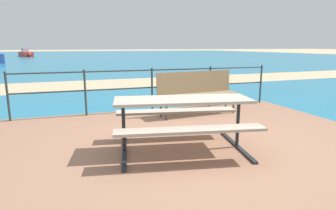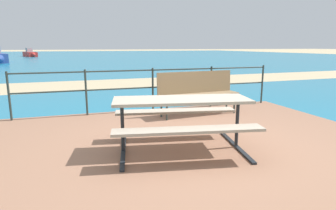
# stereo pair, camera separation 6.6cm
# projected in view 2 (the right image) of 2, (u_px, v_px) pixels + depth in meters

# --- Properties ---
(ground_plane) EXTENTS (240.00, 240.00, 0.00)m
(ground_plane) POSITION_uv_depth(u_px,v_px,m) (194.00, 148.00, 4.34)
(ground_plane) COLOR tan
(patio_paving) EXTENTS (6.40, 5.20, 0.06)m
(patio_paving) POSITION_uv_depth(u_px,v_px,m) (194.00, 146.00, 4.34)
(patio_paving) COLOR #996B51
(patio_paving) RESTS_ON ground
(sea_water) EXTENTS (90.00, 90.00, 0.01)m
(sea_water) POSITION_uv_depth(u_px,v_px,m) (87.00, 56.00, 41.61)
(sea_water) COLOR teal
(sea_water) RESTS_ON ground
(beach_strip) EXTENTS (54.08, 5.07, 0.01)m
(beach_strip) POSITION_uv_depth(u_px,v_px,m) (119.00, 84.00, 11.70)
(beach_strip) COLOR tan
(beach_strip) RESTS_ON ground
(picnic_table) EXTENTS (2.10, 1.63, 0.75)m
(picnic_table) POSITION_uv_depth(u_px,v_px,m) (181.00, 111.00, 3.99)
(picnic_table) COLOR tan
(picnic_table) RESTS_ON patio_paving
(park_bench) EXTENTS (1.82, 0.56, 0.93)m
(park_bench) POSITION_uv_depth(u_px,v_px,m) (197.00, 89.00, 6.14)
(park_bench) COLOR #8C704C
(park_bench) RESTS_ON patio_paving
(railing_fence) EXTENTS (5.94, 0.04, 0.99)m
(railing_fence) POSITION_uv_depth(u_px,v_px,m) (153.00, 83.00, 6.48)
(railing_fence) COLOR #2D3833
(railing_fence) RESTS_ON patio_paving
(boat_mid) EXTENTS (2.64, 5.47, 1.25)m
(boat_mid) POSITION_uv_depth(u_px,v_px,m) (30.00, 54.00, 41.62)
(boat_mid) COLOR red
(boat_mid) RESTS_ON sea_water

